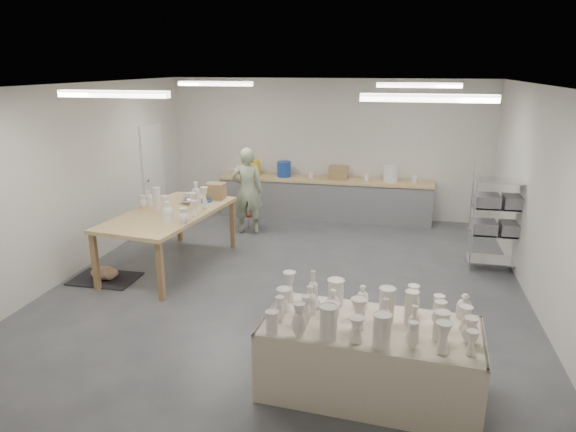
% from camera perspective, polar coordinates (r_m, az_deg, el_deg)
% --- Properties ---
extents(room, '(8.00, 8.02, 3.00)m').
position_cam_1_polar(room, '(7.50, -0.57, 7.13)').
color(room, '#424449').
rests_on(room, ground).
extents(back_counter, '(4.60, 0.60, 1.24)m').
position_cam_1_polar(back_counter, '(11.27, 3.98, 2.12)').
color(back_counter, tan).
rests_on(back_counter, ground).
extents(wire_shelf, '(0.88, 0.48, 1.80)m').
position_cam_1_polar(wire_shelf, '(9.00, 22.44, 0.03)').
color(wire_shelf, silver).
rests_on(wire_shelf, ground).
extents(drying_table, '(2.25, 1.19, 1.14)m').
position_cam_1_polar(drying_table, '(5.49, 8.97, -14.93)').
color(drying_table, olive).
rests_on(drying_table, ground).
extents(work_table, '(1.57, 2.67, 1.33)m').
position_cam_1_polar(work_table, '(8.71, -12.38, 0.54)').
color(work_table, tan).
rests_on(work_table, ground).
extents(rug, '(1.00, 0.70, 0.02)m').
position_cam_1_polar(rug, '(8.70, -19.65, -6.58)').
color(rug, black).
rests_on(rug, ground).
extents(cat, '(0.53, 0.46, 0.19)m').
position_cam_1_polar(cat, '(8.64, -19.65, -5.97)').
color(cat, white).
rests_on(cat, rug).
extents(potter, '(0.68, 0.50, 1.73)m').
position_cam_1_polar(potter, '(10.24, -4.53, 2.82)').
color(potter, '#9CAD86').
rests_on(potter, ground).
extents(red_stool, '(0.43, 0.43, 0.31)m').
position_cam_1_polar(red_stool, '(10.64, -4.04, 0.09)').
color(red_stool, '#B62E1A').
rests_on(red_stool, ground).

